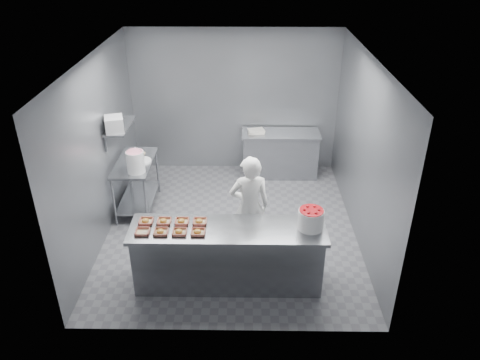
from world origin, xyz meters
name	(u,v)px	position (x,y,z in m)	size (l,w,h in m)	color
floor	(232,227)	(0.00, 0.00, 0.00)	(4.50, 4.50, 0.00)	#4C4C51
ceiling	(230,58)	(0.00, 0.00, 2.80)	(4.50, 4.50, 0.00)	white
wall_back	(234,102)	(0.00, 2.25, 1.40)	(4.00, 0.04, 2.80)	slate
wall_left	(99,150)	(-2.00, 0.00, 1.40)	(0.04, 4.50, 2.80)	slate
wall_right	(363,151)	(2.00, 0.00, 1.40)	(0.04, 4.50, 2.80)	slate
service_counter	(228,256)	(0.00, -1.35, 0.45)	(2.60, 0.70, 0.90)	slate
prep_table	(136,178)	(-1.65, 0.60, 0.59)	(0.60, 1.20, 0.90)	slate
back_counter	(280,154)	(0.90, 1.90, 0.45)	(1.50, 0.60, 0.90)	slate
wall_shelf	(119,126)	(-1.82, 0.60, 1.55)	(0.35, 0.90, 0.03)	slate
tray_0	(143,232)	(-1.10, -1.47, 0.92)	(0.19, 0.18, 0.04)	tan
tray_1	(161,232)	(-0.86, -1.47, 0.92)	(0.19, 0.18, 0.06)	tan
tray_2	(179,232)	(-0.62, -1.47, 0.92)	(0.19, 0.18, 0.06)	tan
tray_3	(198,232)	(-0.38, -1.47, 0.92)	(0.19, 0.18, 0.06)	tan
tray_4	(146,221)	(-1.10, -1.23, 0.92)	(0.19, 0.18, 0.06)	tan
tray_5	(164,221)	(-0.86, -1.23, 0.92)	(0.19, 0.18, 0.06)	tan
tray_6	(182,221)	(-0.62, -1.23, 0.92)	(0.19, 0.18, 0.06)	tan
tray_7	(200,221)	(-0.38, -1.23, 0.92)	(0.19, 0.18, 0.06)	tan
worker	(250,207)	(0.29, -0.66, 0.81)	(0.59, 0.39, 1.61)	white
strawberry_tub	(311,218)	(1.08, -1.33, 1.05)	(0.34, 0.34, 0.28)	silver
glaze_bucket	(135,161)	(-1.53, 0.23, 1.09)	(0.30, 0.28, 0.44)	silver
bucket_lid	(141,161)	(-1.53, 0.60, 0.91)	(0.34, 0.34, 0.03)	silver
rag	(140,154)	(-1.61, 0.90, 0.91)	(0.15, 0.13, 0.02)	#CCB28C
appliance	(114,124)	(-1.82, 0.33, 1.68)	(0.28, 0.32, 0.24)	gray
paper_stack	(256,131)	(0.43, 1.90, 0.93)	(0.30, 0.22, 0.06)	silver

